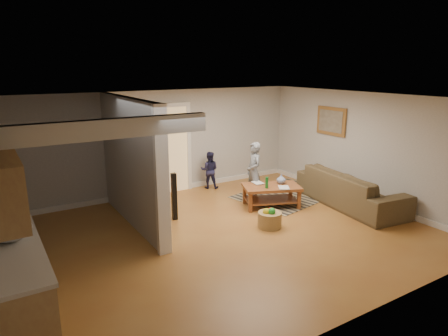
% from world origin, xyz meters
% --- Properties ---
extents(ground, '(7.50, 7.50, 0.00)m').
position_xyz_m(ground, '(0.00, 0.00, 0.00)').
color(ground, '#955525').
rests_on(ground, ground).
extents(room_shell, '(7.54, 6.02, 2.52)m').
position_xyz_m(room_shell, '(-1.07, 0.43, 1.46)').
color(room_shell, '#A9A6A2').
rests_on(room_shell, ground).
extents(area_rug, '(2.67, 2.18, 0.01)m').
position_xyz_m(area_rug, '(2.59, 1.21, 0.01)').
color(area_rug, black).
rests_on(area_rug, ground).
extents(sofa, '(1.37, 2.78, 0.78)m').
position_xyz_m(sofa, '(3.30, -0.09, 0.00)').
color(sofa, '#473923').
rests_on(sofa, ground).
extents(coffee_table, '(1.41, 1.13, 0.73)m').
position_xyz_m(coffee_table, '(1.77, 0.78, 0.38)').
color(coffee_table, brown).
rests_on(coffee_table, ground).
extents(tv_console, '(0.54, 1.17, 0.98)m').
position_xyz_m(tv_console, '(-0.74, 1.86, 0.65)').
color(tv_console, brown).
rests_on(tv_console, ground).
extents(speaker_left, '(0.11, 0.11, 0.98)m').
position_xyz_m(speaker_left, '(-0.41, 1.20, 0.49)').
color(speaker_left, black).
rests_on(speaker_left, ground).
extents(speaker_right, '(0.11, 0.11, 0.96)m').
position_xyz_m(speaker_right, '(-1.00, 2.66, 0.48)').
color(speaker_right, black).
rests_on(speaker_right, ground).
extents(toy_basket, '(0.46, 0.46, 0.41)m').
position_xyz_m(toy_basket, '(0.99, -0.14, 0.17)').
color(toy_basket, olive).
rests_on(toy_basket, ground).
extents(child, '(0.43, 0.56, 1.37)m').
position_xyz_m(child, '(1.67, 1.35, 0.00)').
color(child, slate).
rests_on(child, ground).
extents(toddler, '(0.59, 0.56, 0.96)m').
position_xyz_m(toddler, '(1.26, 2.70, 0.00)').
color(toddler, '#1F1F42').
rests_on(toddler, ground).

